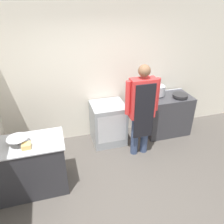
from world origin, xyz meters
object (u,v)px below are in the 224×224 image
saute_pan (180,95)px  stock_pot (158,90)px  stove (167,115)px  plastic_tub (26,146)px  mixing_bowl (18,141)px  fridge_unit (108,123)px  person_cook (142,107)px

saute_pan → stock_pot: bearing=152.3°
stove → plastic_tub: 3.03m
mixing_bowl → saute_pan: mixing_bowl is taller
stock_pot → saute_pan: bearing=-27.7°
mixing_bowl → saute_pan: (3.10, 0.82, -0.03)m
fridge_unit → person_cook: person_cook is taller
stove → stock_pot: 0.62m
fridge_unit → mixing_bowl: size_ratio=2.90×
person_cook → stock_pot: (0.64, 0.64, -0.01)m
fridge_unit → saute_pan: saute_pan is taller
fridge_unit → mixing_bowl: bearing=-149.1°
person_cook → plastic_tub: 2.01m
stove → fridge_unit: size_ratio=1.11×
mixing_bowl → plastic_tub: bearing=-45.5°
mixing_bowl → saute_pan: bearing=14.8°
fridge_unit → saute_pan: size_ratio=2.72×
saute_pan → mixing_bowl: bearing=-165.2°
stove → stock_pot: size_ratio=3.30×
fridge_unit → plastic_tub: size_ratio=7.04×
plastic_tub → stove: bearing=20.4°
plastic_tub → fridge_unit: bearing=36.0°
person_cook → stock_pot: size_ratio=6.18×
person_cook → mixing_bowl: bearing=-169.2°
stove → fridge_unit: (-1.34, 0.02, -0.01)m
person_cook → stock_pot: person_cook is taller
stove → stock_pot: stock_pot is taller
mixing_bowl → person_cook: bearing=10.8°
stove → plastic_tub: bearing=-159.6°
plastic_tub → stock_pot: stock_pot is taller
fridge_unit → plastic_tub: 1.87m
stock_pot → saute_pan: stock_pot is taller
saute_pan → stove: bearing=151.1°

